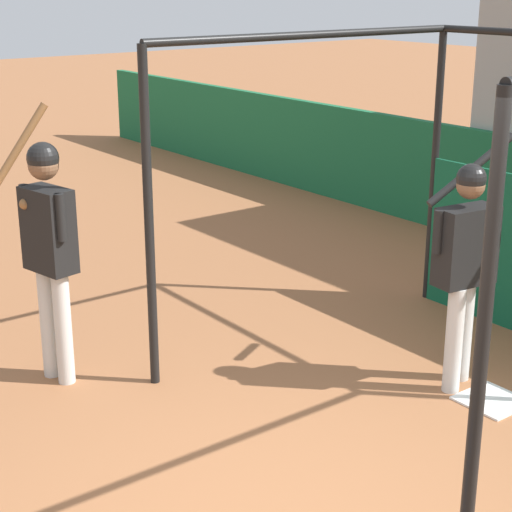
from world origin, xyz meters
TOP-DOWN VIEW (x-y plane):
  - home_plate at (-0.49, 2.26)m, footprint 0.44×0.44m
  - player_batter at (-0.84, 2.27)m, footprint 0.53×0.93m
  - player_waiting at (-2.78, -0.12)m, footprint 0.69×0.53m

SIDE VIEW (x-z plane):
  - home_plate at x=-0.49m, z-range 0.00..0.02m
  - player_batter at x=-0.84m, z-range 0.11..1.97m
  - player_waiting at x=-2.78m, z-range 0.08..2.19m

